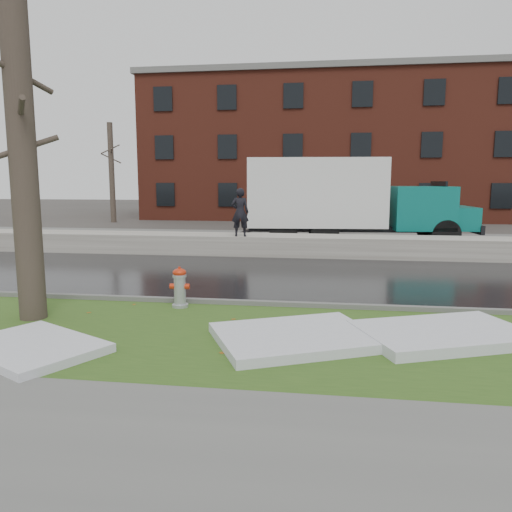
# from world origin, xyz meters

# --- Properties ---
(ground) EXTENTS (120.00, 120.00, 0.00)m
(ground) POSITION_xyz_m (0.00, 0.00, 0.00)
(ground) COLOR #47423D
(ground) RESTS_ON ground
(verge) EXTENTS (60.00, 4.50, 0.04)m
(verge) POSITION_xyz_m (0.00, -1.25, 0.02)
(verge) COLOR #2E501A
(verge) RESTS_ON ground
(sidewalk) EXTENTS (60.00, 3.00, 0.05)m
(sidewalk) POSITION_xyz_m (0.00, -5.00, 0.03)
(sidewalk) COLOR slate
(sidewalk) RESTS_ON ground
(road) EXTENTS (60.00, 7.00, 0.03)m
(road) POSITION_xyz_m (0.00, 4.50, 0.01)
(road) COLOR black
(road) RESTS_ON ground
(parking_lot) EXTENTS (60.00, 9.00, 0.03)m
(parking_lot) POSITION_xyz_m (0.00, 13.00, 0.01)
(parking_lot) COLOR slate
(parking_lot) RESTS_ON ground
(curb) EXTENTS (60.00, 0.15, 0.14)m
(curb) POSITION_xyz_m (0.00, 1.00, 0.07)
(curb) COLOR slate
(curb) RESTS_ON ground
(snowbank) EXTENTS (60.00, 1.60, 0.75)m
(snowbank) POSITION_xyz_m (0.00, 8.70, 0.38)
(snowbank) COLOR #BCB8AC
(snowbank) RESTS_ON ground
(brick_building) EXTENTS (26.00, 12.00, 10.00)m
(brick_building) POSITION_xyz_m (2.00, 30.00, 5.00)
(brick_building) COLOR maroon
(brick_building) RESTS_ON ground
(bg_tree_left) EXTENTS (1.40, 1.62, 6.50)m
(bg_tree_left) POSITION_xyz_m (-12.00, 22.00, 3.33)
(bg_tree_left) COLOR #504439
(bg_tree_left) RESTS_ON ground
(bg_tree_center) EXTENTS (1.40, 1.62, 6.50)m
(bg_tree_center) POSITION_xyz_m (-6.00, 26.00, 3.33)
(bg_tree_center) COLOR #504439
(bg_tree_center) RESTS_ON ground
(fire_hydrant) EXTENTS (0.43, 0.38, 0.89)m
(fire_hydrant) POSITION_xyz_m (-0.89, 0.61, 0.51)
(fire_hydrant) COLOR #ADB1B5
(fire_hydrant) RESTS_ON verge
(tree) EXTENTS (1.19, 1.34, 6.44)m
(tree) POSITION_xyz_m (-3.53, -0.66, 3.28)
(tree) COLOR #504439
(tree) RESTS_ON verge
(box_truck) EXTENTS (11.18, 3.36, 3.70)m
(box_truck) POSITION_xyz_m (2.86, 12.35, 1.96)
(box_truck) COLOR black
(box_truck) RESTS_ON ground
(worker) EXTENTS (0.68, 0.49, 1.74)m
(worker) POSITION_xyz_m (-0.91, 8.15, 1.62)
(worker) COLOR black
(worker) RESTS_ON snowbank
(snow_patch_near) EXTENTS (3.20, 2.91, 0.16)m
(snow_patch_near) POSITION_xyz_m (1.75, -1.39, 0.12)
(snow_patch_near) COLOR silver
(snow_patch_near) RESTS_ON verge
(snow_patch_far) EXTENTS (2.70, 2.45, 0.14)m
(snow_patch_far) POSITION_xyz_m (-2.40, -2.50, 0.11)
(snow_patch_far) COLOR silver
(snow_patch_far) RESTS_ON verge
(snow_patch_side) EXTENTS (3.27, 2.71, 0.18)m
(snow_patch_side) POSITION_xyz_m (4.26, -0.88, 0.13)
(snow_patch_side) COLOR silver
(snow_patch_side) RESTS_ON verge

